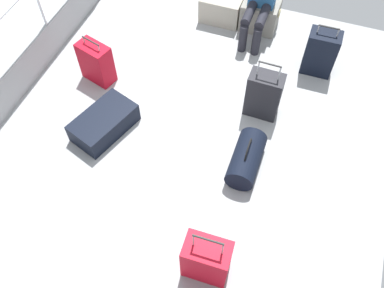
{
  "coord_description": "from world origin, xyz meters",
  "views": [
    {
      "loc": [
        0.94,
        -2.56,
        3.78
      ],
      "look_at": [
        0.11,
        -0.27,
        0.25
      ],
      "focal_mm": 38.16,
      "sensor_mm": 36.0,
      "label": 1
    }
  ],
  "objects_px": {
    "suitcase_0": "(321,53)",
    "suitcase_1": "(96,63)",
    "cargo_crate_1": "(260,14)",
    "duffel_bag": "(246,159)",
    "cargo_crate_0": "(222,7)",
    "suitcase_2": "(104,123)",
    "suitcase_3": "(207,259)",
    "suitcase_4": "(264,95)"
  },
  "relations": [
    {
      "from": "suitcase_0",
      "to": "suitcase_1",
      "type": "height_order",
      "value": "suitcase_0"
    },
    {
      "from": "cargo_crate_0",
      "to": "suitcase_0",
      "type": "distance_m",
      "value": 1.56
    },
    {
      "from": "suitcase_3",
      "to": "duffel_bag",
      "type": "xyz_separation_m",
      "value": [
        0.04,
        1.2,
        -0.11
      ]
    },
    {
      "from": "suitcase_2",
      "to": "duffel_bag",
      "type": "height_order",
      "value": "duffel_bag"
    },
    {
      "from": "cargo_crate_1",
      "to": "suitcase_4",
      "type": "height_order",
      "value": "suitcase_4"
    },
    {
      "from": "duffel_bag",
      "to": "suitcase_2",
      "type": "bearing_deg",
      "value": -177.83
    },
    {
      "from": "suitcase_1",
      "to": "suitcase_2",
      "type": "distance_m",
      "value": 0.85
    },
    {
      "from": "cargo_crate_1",
      "to": "suitcase_3",
      "type": "distance_m",
      "value": 3.53
    },
    {
      "from": "suitcase_0",
      "to": "duffel_bag",
      "type": "xyz_separation_m",
      "value": [
        -0.45,
        -1.71,
        -0.14
      ]
    },
    {
      "from": "cargo_crate_1",
      "to": "suitcase_0",
      "type": "distance_m",
      "value": 1.08
    },
    {
      "from": "suitcase_4",
      "to": "duffel_bag",
      "type": "distance_m",
      "value": 0.82
    },
    {
      "from": "suitcase_3",
      "to": "suitcase_4",
      "type": "relative_size",
      "value": 0.93
    },
    {
      "from": "cargo_crate_1",
      "to": "duffel_bag",
      "type": "bearing_deg",
      "value": -79.01
    },
    {
      "from": "cargo_crate_1",
      "to": "duffel_bag",
      "type": "relative_size",
      "value": 0.83
    },
    {
      "from": "suitcase_1",
      "to": "suitcase_0",
      "type": "bearing_deg",
      "value": 22.76
    },
    {
      "from": "cargo_crate_0",
      "to": "suitcase_1",
      "type": "relative_size",
      "value": 0.97
    },
    {
      "from": "cargo_crate_1",
      "to": "duffel_bag",
      "type": "height_order",
      "value": "duffel_bag"
    },
    {
      "from": "suitcase_2",
      "to": "suitcase_4",
      "type": "height_order",
      "value": "suitcase_4"
    },
    {
      "from": "cargo_crate_1",
      "to": "suitcase_3",
      "type": "height_order",
      "value": "suitcase_3"
    },
    {
      "from": "cargo_crate_1",
      "to": "suitcase_4",
      "type": "bearing_deg",
      "value": -74.69
    },
    {
      "from": "suitcase_0",
      "to": "suitcase_1",
      "type": "bearing_deg",
      "value": -157.24
    },
    {
      "from": "suitcase_4",
      "to": "cargo_crate_0",
      "type": "bearing_deg",
      "value": 122.59
    },
    {
      "from": "suitcase_1",
      "to": "duffel_bag",
      "type": "bearing_deg",
      "value": -17.3
    },
    {
      "from": "cargo_crate_0",
      "to": "cargo_crate_1",
      "type": "xyz_separation_m",
      "value": [
        0.54,
        0.01,
        0.02
      ]
    },
    {
      "from": "suitcase_2",
      "to": "duffel_bag",
      "type": "xyz_separation_m",
      "value": [
        1.64,
        0.06,
        0.03
      ]
    },
    {
      "from": "cargo_crate_0",
      "to": "duffel_bag",
      "type": "xyz_separation_m",
      "value": [
        0.99,
        -2.3,
        -0.02
      ]
    },
    {
      "from": "cargo_crate_0",
      "to": "duffel_bag",
      "type": "bearing_deg",
      "value": -66.65
    },
    {
      "from": "suitcase_1",
      "to": "suitcase_2",
      "type": "relative_size",
      "value": 0.73
    },
    {
      "from": "cargo_crate_0",
      "to": "suitcase_4",
      "type": "bearing_deg",
      "value": -57.41
    },
    {
      "from": "cargo_crate_0",
      "to": "suitcase_1",
      "type": "bearing_deg",
      "value": -123.55
    },
    {
      "from": "suitcase_2",
      "to": "suitcase_1",
      "type": "bearing_deg",
      "value": 121.69
    },
    {
      "from": "suitcase_1",
      "to": "suitcase_2",
      "type": "xyz_separation_m",
      "value": [
        0.44,
        -0.71,
        -0.14
      ]
    },
    {
      "from": "cargo_crate_1",
      "to": "suitcase_3",
      "type": "xyz_separation_m",
      "value": [
        0.41,
        -3.51,
        0.06
      ]
    },
    {
      "from": "cargo_crate_0",
      "to": "suitcase_2",
      "type": "height_order",
      "value": "cargo_crate_0"
    },
    {
      "from": "cargo_crate_0",
      "to": "cargo_crate_1",
      "type": "height_order",
      "value": "cargo_crate_1"
    },
    {
      "from": "suitcase_2",
      "to": "suitcase_4",
      "type": "distance_m",
      "value": 1.83
    },
    {
      "from": "cargo_crate_0",
      "to": "cargo_crate_1",
      "type": "distance_m",
      "value": 0.54
    },
    {
      "from": "suitcase_4",
      "to": "duffel_bag",
      "type": "bearing_deg",
      "value": -87.43
    },
    {
      "from": "suitcase_0",
      "to": "suitcase_3",
      "type": "xyz_separation_m",
      "value": [
        -0.49,
        -2.91,
        -0.03
      ]
    },
    {
      "from": "cargo_crate_0",
      "to": "suitcase_2",
      "type": "distance_m",
      "value": 2.45
    },
    {
      "from": "suitcase_0",
      "to": "suitcase_4",
      "type": "height_order",
      "value": "suitcase_4"
    },
    {
      "from": "cargo_crate_1",
      "to": "suitcase_3",
      "type": "bearing_deg",
      "value": -83.38
    }
  ]
}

